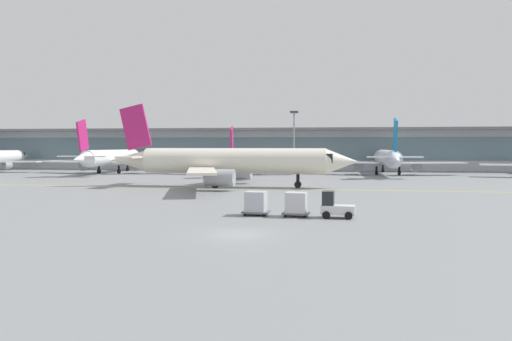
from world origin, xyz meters
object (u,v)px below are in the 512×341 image
gate_airplane_1 (112,158)px  cargo_dolly_trailing (256,202)px  taxiing_regional_jet (231,162)px  gate_airplane_3 (387,159)px  cargo_dolly_lead (296,203)px  apron_light_mast_1 (294,138)px  baggage_tug (335,207)px  gate_airplane_2 (237,160)px

gate_airplane_1 → cargo_dolly_trailing: bearing=-146.9°
gate_airplane_1 → taxiing_regional_jet: taxiing_regional_jet is taller
cargo_dolly_trailing → gate_airplane_3: bearing=78.6°
gate_airplane_3 → gate_airplane_1: bearing=93.3°
gate_airplane_3 → cargo_dolly_lead: (-14.30, -59.61, -2.06)m
gate_airplane_1 → gate_airplane_3: size_ratio=1.00×
cargo_dolly_lead → apron_light_mast_1: apron_light_mast_1 is taller
baggage_tug → cargo_dolly_trailing: 6.34m
baggage_tug → cargo_dolly_trailing: baggage_tug is taller
baggage_tug → apron_light_mast_1: size_ratio=0.21×
gate_airplane_2 → gate_airplane_3: 29.13m
cargo_dolly_lead → gate_airplane_1: bearing=130.6°
gate_airplane_1 → apron_light_mast_1: bearing=-73.2°
baggage_tug → taxiing_regional_jet: bearing=121.2°
gate_airplane_3 → gate_airplane_2: bearing=97.0°
cargo_dolly_lead → cargo_dolly_trailing: (-3.27, 0.29, 0.00)m
gate_airplane_3 → taxiing_regional_jet: taxiing_regional_jet is taller
cargo_dolly_trailing → apron_light_mast_1: bearing=96.0°
cargo_dolly_trailing → gate_airplane_2: bearing=106.6°
gate_airplane_3 → taxiing_regional_jet: (-24.71, -32.36, 0.33)m
gate_airplane_3 → cargo_dolly_lead: 61.34m
gate_airplane_3 → apron_light_mast_1: (-18.59, 8.99, 4.11)m
gate_airplane_1 → apron_light_mast_1: apron_light_mast_1 is taller
gate_airplane_1 → gate_airplane_2: 26.18m
cargo_dolly_lead → baggage_tug: bearing=-0.0°
apron_light_mast_1 → baggage_tug: bearing=-83.9°
gate_airplane_2 → gate_airplane_3: (28.97, 3.01, 0.40)m
gate_airplane_3 → apron_light_mast_1: size_ratio=2.39×
cargo_dolly_lead → apron_light_mast_1: 69.01m
cargo_dolly_trailing → gate_airplane_1: bearing=128.5°
gate_airplane_1 → cargo_dolly_lead: (40.83, -57.41, -2.06)m
gate_airplane_1 → cargo_dolly_lead: 70.48m
taxiing_regional_jet → baggage_tug: bearing=-62.0°
gate_airplane_2 → baggage_tug: 59.59m
gate_airplane_2 → cargo_dolly_lead: bearing=-170.5°
gate_airplane_1 → apron_light_mast_1: (36.54, 11.19, 4.11)m
gate_airplane_3 → cargo_dolly_trailing: bearing=164.6°
gate_airplane_2 → apron_light_mast_1: size_ratio=2.09×
cargo_dolly_trailing → taxiing_regional_jet: bearing=110.0°
cargo_dolly_trailing → baggage_tug: bearing=-0.0°
cargo_dolly_trailing → cargo_dolly_lead: bearing=0.0°
apron_light_mast_1 → gate_airplane_1: bearing=-163.0°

